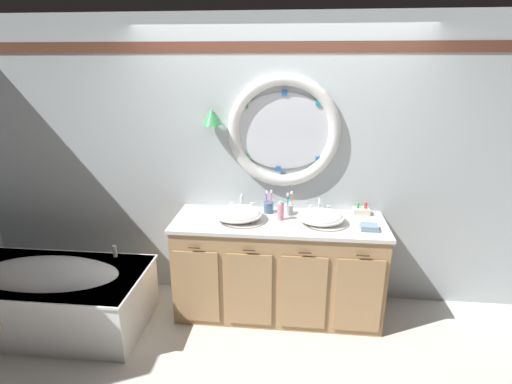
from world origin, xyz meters
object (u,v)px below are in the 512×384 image
soap_dispenser (281,211)px  toothbrush_holder_right (288,209)px  folded_hand_towel (369,227)px  toiletry_basket (361,211)px  toothbrush_holder_left (269,207)px  sink_basin_left (238,214)px  bathtub (52,293)px  sink_basin_right (321,217)px

soap_dispenser → toothbrush_holder_right: bearing=63.0°
toothbrush_holder_right → folded_hand_towel: 0.72m
folded_hand_towel → soap_dispenser: bearing=169.3°
soap_dispenser → toiletry_basket: size_ratio=1.19×
toothbrush_holder_left → folded_hand_towel: (0.84, -0.29, -0.04)m
sink_basin_left → soap_dispenser: 0.37m
sink_basin_left → toothbrush_holder_right: 0.46m
bathtub → toothbrush_holder_left: toothbrush_holder_left is taller
sink_basin_right → soap_dispenser: bearing=172.3°
folded_hand_towel → sink_basin_left: bearing=175.2°
bathtub → soap_dispenser: soap_dispenser is taller
sink_basin_left → sink_basin_right: sink_basin_left is taller
sink_basin_left → sink_basin_right: (0.70, 0.00, -0.00)m
sink_basin_left → toothbrush_holder_left: size_ratio=1.98×
toothbrush_holder_left → bathtub: bearing=-162.4°
bathtub → sink_basin_left: size_ratio=3.78×
bathtub → toiletry_basket: toiletry_basket is taller
sink_basin_left → soap_dispenser: (0.36, 0.05, 0.02)m
bathtub → folded_hand_towel: (2.67, 0.29, 0.61)m
soap_dispenser → toiletry_basket: (0.72, 0.20, -0.05)m
bathtub → soap_dispenser: bearing=12.4°
sink_basin_right → toothbrush_holder_right: bearing=147.9°
toothbrush_holder_right → folded_hand_towel: bearing=-21.8°
sink_basin_left → toothbrush_holder_left: toothbrush_holder_left is taller
toothbrush_holder_left → toothbrush_holder_right: size_ratio=0.97×
folded_hand_towel → sink_basin_right: bearing=166.7°
sink_basin_right → toothbrush_holder_left: (-0.45, 0.20, -0.00)m
sink_basin_left → soap_dispenser: bearing=7.2°
bathtub → toothbrush_holder_right: bearing=15.4°
toiletry_basket → folded_hand_towel: bearing=-87.7°
soap_dispenser → bathtub: bearing=-167.6°
toothbrush_holder_right → toiletry_basket: toothbrush_holder_right is taller
sink_basin_left → toiletry_basket: sink_basin_left is taller
toothbrush_holder_right → sink_basin_right: bearing=-32.1°
sink_basin_left → sink_basin_right: 0.70m
sink_basin_left → bathtub: bearing=-166.4°
sink_basin_right → soap_dispenser: soap_dispenser is taller
toothbrush_holder_left → soap_dispenser: (0.11, -0.15, 0.02)m
bathtub → sink_basin_right: bearing=9.5°
sink_basin_left → folded_hand_towel: sink_basin_left is taller
toothbrush_holder_left → folded_hand_towel: toothbrush_holder_left is taller
toothbrush_holder_left → sink_basin_left: bearing=-141.4°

